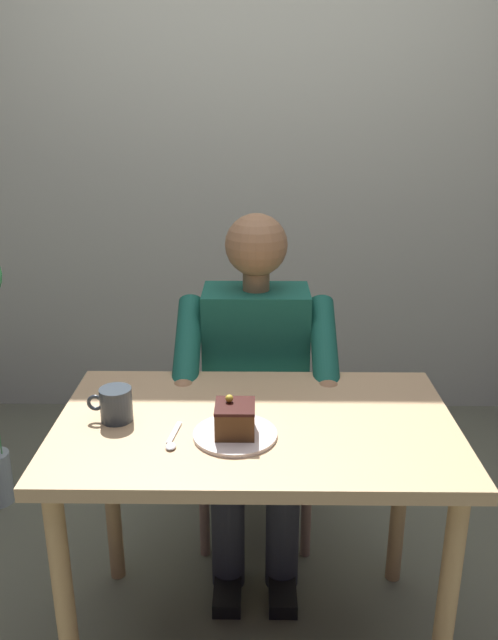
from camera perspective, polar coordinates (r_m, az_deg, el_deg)
The scene contains 9 objects.
ground_plane at distance 2.16m, azimuth 0.43°, elevation -26.70°, with size 14.00×14.00×0.00m, color #6C6F59.
cafe_rear_panel at distance 3.11m, azimuth 0.65°, elevation 18.29°, with size 6.40×0.12×3.00m, color beige.
dining_table at distance 1.75m, azimuth 0.48°, elevation -11.96°, with size 1.07×0.64×0.74m.
chair at distance 2.38m, azimuth 0.53°, elevation -7.17°, with size 0.42×0.42×0.90m.
seated_person at distance 2.16m, azimuth 0.53°, elevation -5.96°, with size 0.53×0.58×1.21m.
dessert_plate at distance 1.63m, azimuth -1.38°, elevation -10.30°, with size 0.21×0.21×0.01m, color silver.
cake_slice at distance 1.61m, azimuth -1.39°, elevation -8.90°, with size 0.10×0.10×0.10m.
coffee_cup at distance 1.73m, azimuth -12.07°, elevation -7.40°, with size 0.12×0.09×0.09m.
dessert_spoon at distance 1.62m, azimuth -7.06°, elevation -10.71°, with size 0.03×0.14×0.01m.
Camera 1 is at (-0.00, 1.50, 1.55)m, focal length 35.39 mm.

